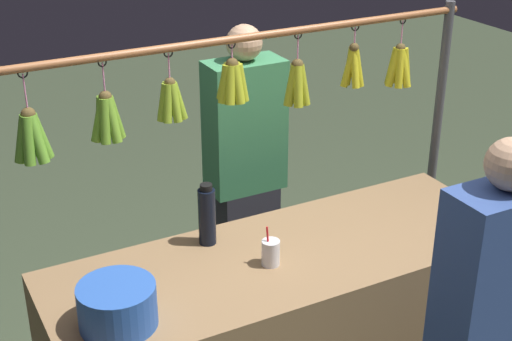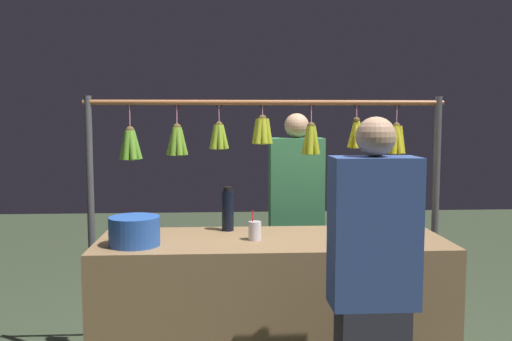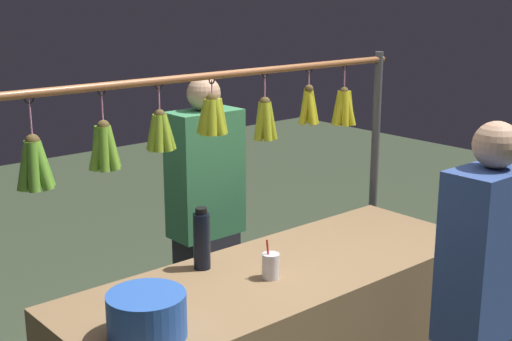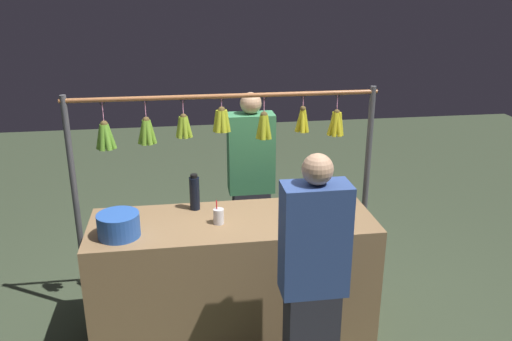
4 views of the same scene
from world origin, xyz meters
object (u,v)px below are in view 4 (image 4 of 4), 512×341
at_px(water_bottle, 195,193).
at_px(customer_person, 313,286).
at_px(drink_cup, 219,216).
at_px(blue_bucket, 119,225).
at_px(vendor_person, 251,187).

xyz_separation_m(water_bottle, customer_person, (-0.62, 0.92, -0.24)).
distance_m(water_bottle, drink_cup, 0.31).
bearing_deg(customer_person, blue_bucket, -27.02).
relative_size(drink_cup, vendor_person, 0.10).
bearing_deg(vendor_person, blue_bucket, 45.05).
xyz_separation_m(drink_cup, customer_person, (-0.48, 0.66, -0.17)).
xyz_separation_m(blue_bucket, drink_cup, (-0.63, -0.09, -0.02)).
bearing_deg(water_bottle, customer_person, 124.04).
distance_m(drink_cup, customer_person, 0.83).
bearing_deg(water_bottle, drink_cup, 119.05).
bearing_deg(drink_cup, vendor_person, -111.14).
relative_size(drink_cup, customer_person, 0.10).
xyz_separation_m(blue_bucket, vendor_person, (-0.98, -0.98, -0.18)).
bearing_deg(blue_bucket, customer_person, 152.98).
relative_size(blue_bucket, drink_cup, 1.64).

